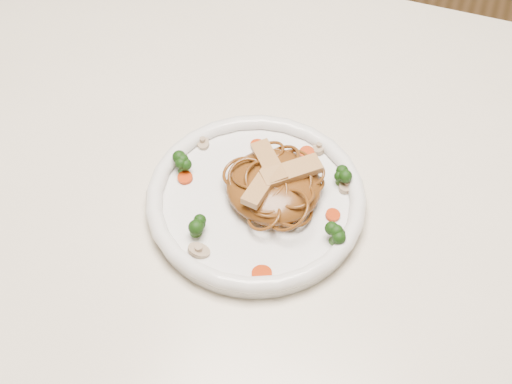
% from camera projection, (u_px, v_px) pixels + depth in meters
% --- Properties ---
extents(table, '(1.20, 0.80, 0.75)m').
position_uv_depth(table, '(265.00, 224.00, 0.99)').
color(table, silver).
rests_on(table, ground).
extents(plate, '(0.33, 0.33, 0.02)m').
position_uv_depth(plate, '(256.00, 203.00, 0.88)').
color(plate, white).
rests_on(plate, table).
extents(noodle_mound, '(0.15, 0.15, 0.04)m').
position_uv_depth(noodle_mound, '(274.00, 186.00, 0.87)').
color(noodle_mound, brown).
rests_on(noodle_mound, plate).
extents(chicken_a, '(0.07, 0.06, 0.01)m').
position_uv_depth(chicken_a, '(291.00, 171.00, 0.85)').
color(chicken_a, tan).
rests_on(chicken_a, noodle_mound).
extents(chicken_b, '(0.06, 0.07, 0.01)m').
position_uv_depth(chicken_b, '(269.00, 163.00, 0.86)').
color(chicken_b, tan).
rests_on(chicken_b, noodle_mound).
extents(chicken_c, '(0.03, 0.07, 0.01)m').
position_uv_depth(chicken_c, '(262.00, 185.00, 0.84)').
color(chicken_c, tan).
rests_on(chicken_c, noodle_mound).
extents(broccoli_0, '(0.03, 0.03, 0.03)m').
position_uv_depth(broccoli_0, '(342.00, 174.00, 0.88)').
color(broccoli_0, '#183C0C').
rests_on(broccoli_0, plate).
extents(broccoli_1, '(0.03, 0.03, 0.03)m').
position_uv_depth(broccoli_1, '(182.00, 163.00, 0.89)').
color(broccoli_1, '#183C0C').
rests_on(broccoli_1, plate).
extents(broccoli_2, '(0.03, 0.03, 0.03)m').
position_uv_depth(broccoli_2, '(195.00, 226.00, 0.83)').
color(broccoli_2, '#183C0C').
rests_on(broccoli_2, plate).
extents(broccoli_3, '(0.04, 0.04, 0.03)m').
position_uv_depth(broccoli_3, '(336.00, 233.00, 0.83)').
color(broccoli_3, '#183C0C').
rests_on(broccoli_3, plate).
extents(carrot_0, '(0.02, 0.02, 0.00)m').
position_uv_depth(carrot_0, '(307.00, 153.00, 0.92)').
color(carrot_0, '#B22D06').
rests_on(carrot_0, plate).
extents(carrot_1, '(0.02, 0.02, 0.00)m').
position_uv_depth(carrot_1, '(185.00, 178.00, 0.89)').
color(carrot_1, '#B22D06').
rests_on(carrot_1, plate).
extents(carrot_2, '(0.02, 0.02, 0.00)m').
position_uv_depth(carrot_2, '(333.00, 215.00, 0.86)').
color(carrot_2, '#B22D06').
rests_on(carrot_2, plate).
extents(carrot_3, '(0.02, 0.02, 0.00)m').
position_uv_depth(carrot_3, '(257.00, 145.00, 0.92)').
color(carrot_3, '#B22D06').
rests_on(carrot_3, plate).
extents(carrot_4, '(0.03, 0.03, 0.00)m').
position_uv_depth(carrot_4, '(262.00, 274.00, 0.81)').
color(carrot_4, '#B22D06').
rests_on(carrot_4, plate).
extents(mushroom_0, '(0.03, 0.03, 0.01)m').
position_uv_depth(mushroom_0, '(199.00, 251.00, 0.83)').
color(mushroom_0, '#BEAF8E').
rests_on(mushroom_0, plate).
extents(mushroom_1, '(0.03, 0.03, 0.01)m').
position_uv_depth(mushroom_1, '(347.00, 185.00, 0.88)').
color(mushroom_1, '#BEAF8E').
rests_on(mushroom_1, plate).
extents(mushroom_2, '(0.03, 0.03, 0.01)m').
position_uv_depth(mushroom_2, '(203.00, 143.00, 0.93)').
color(mushroom_2, '#BEAF8E').
rests_on(mushroom_2, plate).
extents(mushroom_3, '(0.03, 0.03, 0.01)m').
position_uv_depth(mushroom_3, '(319.00, 148.00, 0.92)').
color(mushroom_3, '#BEAF8E').
rests_on(mushroom_3, plate).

